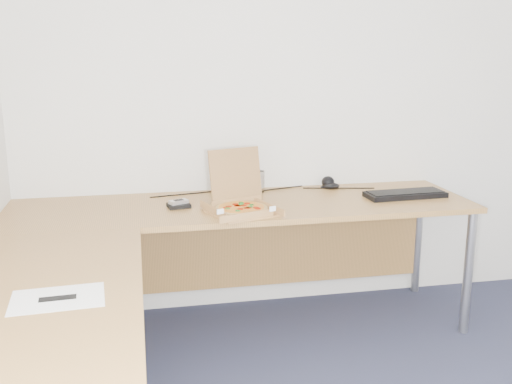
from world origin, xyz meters
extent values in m
cube|color=#A3733A|center=(-0.50, 1.40, 0.71)|extent=(2.50, 0.70, 0.03)
cube|color=#A3733A|center=(-1.40, 0.30, 0.71)|extent=(0.70, 1.50, 0.03)
cylinder|color=gray|center=(0.70, 1.70, 0.35)|extent=(0.05, 0.05, 0.70)
cube|color=#AD7A44|center=(-0.54, 1.21, 0.73)|extent=(0.30, 0.30, 0.01)
cube|color=#AD7A44|center=(-0.54, 1.38, 0.89)|extent=(0.30, 0.06, 0.29)
cylinder|color=tan|center=(-0.54, 1.21, 0.75)|extent=(0.27, 0.27, 0.02)
cylinder|color=#B3350E|center=(-0.54, 1.21, 0.76)|extent=(0.23, 0.23, 0.00)
cylinder|color=white|center=(-0.36, 1.65, 0.79)|extent=(0.07, 0.07, 0.12)
cube|color=black|center=(0.43, 1.36, 0.74)|extent=(0.46, 0.19, 0.03)
ellipsoid|color=black|center=(0.09, 1.64, 0.75)|extent=(0.11, 0.08, 0.04)
cube|color=black|center=(-0.85, 1.39, 0.74)|extent=(0.13, 0.11, 0.02)
cube|color=#B2B5BA|center=(-0.84, 1.39, 0.76)|extent=(0.11, 0.08, 0.02)
cube|color=white|center=(-1.33, 0.28, 0.73)|extent=(0.32, 0.23, 0.00)
ellipsoid|color=black|center=(0.08, 1.68, 0.77)|extent=(0.09, 0.09, 0.07)
camera|label=1|loc=(-1.04, -1.65, 1.54)|focal=41.51mm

